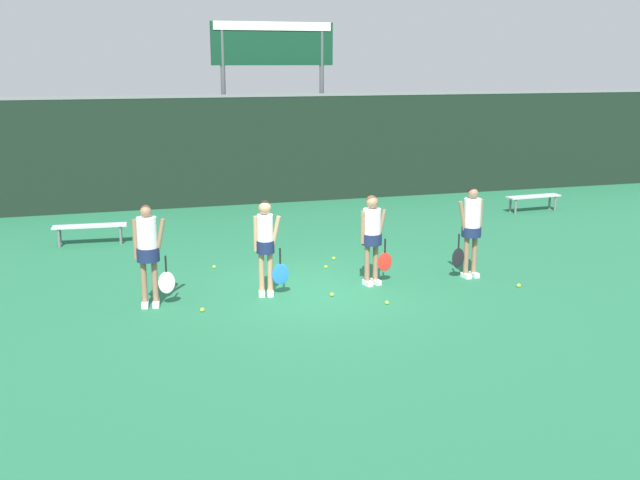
{
  "coord_description": "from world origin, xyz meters",
  "views": [
    {
      "loc": [
        -3.77,
        -12.71,
        4.11
      ],
      "look_at": [
        0.06,
        -0.01,
        0.95
      ],
      "focal_mm": 42.0,
      "sensor_mm": 36.0,
      "label": 1
    }
  ],
  "objects_px": {
    "player_1": "(266,240)",
    "tennis_ball_4": "(202,310)",
    "tennis_ball_7": "(326,267)",
    "tennis_ball_3": "(269,267)",
    "tennis_ball_5": "(387,303)",
    "bench_far": "(533,198)",
    "bench_courtside": "(90,228)",
    "tennis_ball_0": "(519,285)",
    "tennis_ball_6": "(214,267)",
    "player_2": "(372,232)",
    "player_0": "(148,247)",
    "tennis_ball_2": "(332,295)",
    "player_3": "(471,225)",
    "tennis_ball_1": "(334,258)",
    "scoreboard": "(273,61)"
  },
  "relations": [
    {
      "from": "tennis_ball_0",
      "to": "tennis_ball_2",
      "type": "distance_m",
      "value": 3.56
    },
    {
      "from": "player_2",
      "to": "tennis_ball_5",
      "type": "xyz_separation_m",
      "value": [
        -0.17,
        -1.22,
        -0.99
      ]
    },
    {
      "from": "tennis_ball_4",
      "to": "tennis_ball_0",
      "type": "bearing_deg",
      "value": -2.86
    },
    {
      "from": "player_1",
      "to": "tennis_ball_4",
      "type": "relative_size",
      "value": 24.64
    },
    {
      "from": "tennis_ball_0",
      "to": "tennis_ball_5",
      "type": "bearing_deg",
      "value": -175.08
    },
    {
      "from": "player_2",
      "to": "tennis_ball_6",
      "type": "xyz_separation_m",
      "value": [
        -2.69,
        1.98,
        -0.99
      ]
    },
    {
      "from": "scoreboard",
      "to": "tennis_ball_0",
      "type": "xyz_separation_m",
      "value": [
        2.09,
        -10.92,
        -4.12
      ]
    },
    {
      "from": "player_1",
      "to": "tennis_ball_3",
      "type": "distance_m",
      "value": 2.02
    },
    {
      "from": "tennis_ball_7",
      "to": "tennis_ball_3",
      "type": "bearing_deg",
      "value": 166.01
    },
    {
      "from": "bench_far",
      "to": "tennis_ball_3",
      "type": "bearing_deg",
      "value": -159.82
    },
    {
      "from": "tennis_ball_0",
      "to": "tennis_ball_3",
      "type": "xyz_separation_m",
      "value": [
        -4.2,
        2.59,
        -0.0
      ]
    },
    {
      "from": "tennis_ball_3",
      "to": "tennis_ball_7",
      "type": "distance_m",
      "value": 1.16
    },
    {
      "from": "tennis_ball_2",
      "to": "tennis_ball_6",
      "type": "distance_m",
      "value": 3.04
    },
    {
      "from": "tennis_ball_2",
      "to": "tennis_ball_4",
      "type": "xyz_separation_m",
      "value": [
        -2.36,
        -0.19,
        0.0
      ]
    },
    {
      "from": "bench_far",
      "to": "bench_courtside",
      "type": "bearing_deg",
      "value": 178.62
    },
    {
      "from": "bench_far",
      "to": "tennis_ball_1",
      "type": "bearing_deg",
      "value": -157.54
    },
    {
      "from": "tennis_ball_2",
      "to": "tennis_ball_4",
      "type": "distance_m",
      "value": 2.37
    },
    {
      "from": "bench_courtside",
      "to": "scoreboard",
      "type": "bearing_deg",
      "value": 46.14
    },
    {
      "from": "tennis_ball_1",
      "to": "tennis_ball_7",
      "type": "height_order",
      "value": "tennis_ball_1"
    },
    {
      "from": "player_3",
      "to": "tennis_ball_3",
      "type": "xyz_separation_m",
      "value": [
        -3.64,
        1.69,
        -1.02
      ]
    },
    {
      "from": "tennis_ball_6",
      "to": "player_0",
      "type": "bearing_deg",
      "value": -123.95
    },
    {
      "from": "bench_courtside",
      "to": "player_0",
      "type": "xyz_separation_m",
      "value": [
        0.99,
        -5.02,
        0.66
      ]
    },
    {
      "from": "player_3",
      "to": "tennis_ball_1",
      "type": "relative_size",
      "value": 26.64
    },
    {
      "from": "player_0",
      "to": "tennis_ball_4",
      "type": "height_order",
      "value": "player_0"
    },
    {
      "from": "player_3",
      "to": "tennis_ball_5",
      "type": "relative_size",
      "value": 27.41
    },
    {
      "from": "scoreboard",
      "to": "tennis_ball_2",
      "type": "bearing_deg",
      "value": -97.82
    },
    {
      "from": "tennis_ball_0",
      "to": "tennis_ball_6",
      "type": "xyz_separation_m",
      "value": [
        -5.27,
        2.97,
        -0.0
      ]
    },
    {
      "from": "player_1",
      "to": "tennis_ball_7",
      "type": "distance_m",
      "value": 2.33
    },
    {
      "from": "player_2",
      "to": "tennis_ball_4",
      "type": "xyz_separation_m",
      "value": [
        -3.31,
        -0.69,
        -0.99
      ]
    },
    {
      "from": "bench_far",
      "to": "player_1",
      "type": "relative_size",
      "value": 0.94
    },
    {
      "from": "bench_far",
      "to": "player_1",
      "type": "distance_m",
      "value": 10.49
    },
    {
      "from": "tennis_ball_6",
      "to": "tennis_ball_3",
      "type": "bearing_deg",
      "value": -19.48
    },
    {
      "from": "tennis_ball_5",
      "to": "tennis_ball_7",
      "type": "xyz_separation_m",
      "value": [
        -0.33,
        2.55,
        0.0
      ]
    },
    {
      "from": "scoreboard",
      "to": "tennis_ball_3",
      "type": "xyz_separation_m",
      "value": [
        -2.11,
        -8.33,
        -4.12
      ]
    },
    {
      "from": "tennis_ball_5",
      "to": "player_2",
      "type": "bearing_deg",
      "value": 82.25
    },
    {
      "from": "tennis_ball_5",
      "to": "player_1",
      "type": "bearing_deg",
      "value": 149.06
    },
    {
      "from": "scoreboard",
      "to": "bench_far",
      "type": "bearing_deg",
      "value": -35.58
    },
    {
      "from": "tennis_ball_2",
      "to": "bench_courtside",
      "type": "bearing_deg",
      "value": 127.61
    },
    {
      "from": "tennis_ball_7",
      "to": "bench_far",
      "type": "bearing_deg",
      "value": 28.71
    },
    {
      "from": "player_0",
      "to": "player_2",
      "type": "bearing_deg",
      "value": 9.98
    },
    {
      "from": "tennis_ball_5",
      "to": "tennis_ball_6",
      "type": "height_order",
      "value": "same"
    },
    {
      "from": "bench_far",
      "to": "tennis_ball_6",
      "type": "bearing_deg",
      "value": -164.21
    },
    {
      "from": "player_1",
      "to": "player_2",
      "type": "distance_m",
      "value": 2.06
    },
    {
      "from": "bench_far",
      "to": "player_0",
      "type": "distance_m",
      "value": 12.31
    },
    {
      "from": "tennis_ball_4",
      "to": "tennis_ball_5",
      "type": "relative_size",
      "value": 1.09
    },
    {
      "from": "player_2",
      "to": "tennis_ball_7",
      "type": "height_order",
      "value": "player_2"
    },
    {
      "from": "tennis_ball_6",
      "to": "tennis_ball_7",
      "type": "relative_size",
      "value": 1.0
    },
    {
      "from": "tennis_ball_0",
      "to": "tennis_ball_5",
      "type": "relative_size",
      "value": 1.09
    },
    {
      "from": "tennis_ball_3",
      "to": "tennis_ball_5",
      "type": "relative_size",
      "value": 1.02
    },
    {
      "from": "tennis_ball_7",
      "to": "tennis_ball_5",
      "type": "bearing_deg",
      "value": -82.7
    }
  ]
}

